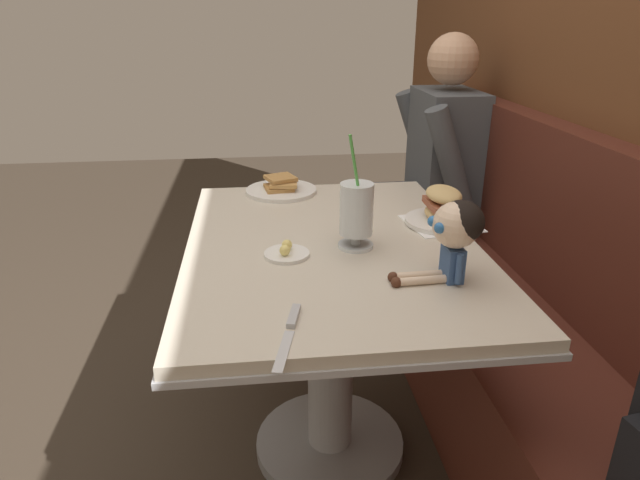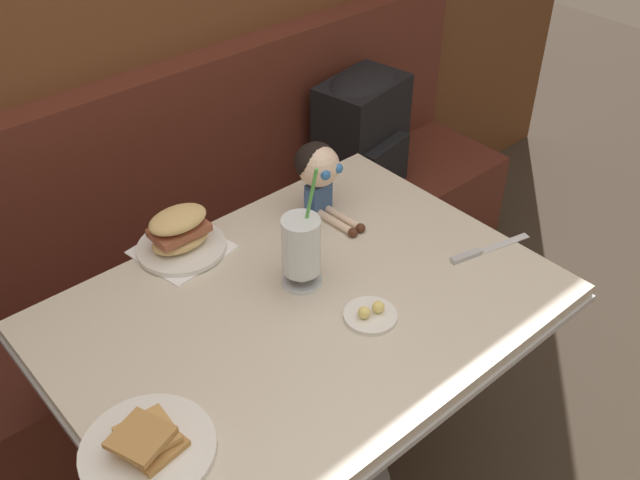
{
  "view_description": "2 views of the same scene",
  "coord_description": "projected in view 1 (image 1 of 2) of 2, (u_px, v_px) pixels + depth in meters",
  "views": [
    {
      "loc": [
        1.41,
        -0.02,
        1.34
      ],
      "look_at": [
        0.04,
        0.14,
        0.77
      ],
      "focal_mm": 31.02,
      "sensor_mm": 36.0,
      "label": 1
    },
    {
      "loc": [
        -0.77,
        -0.75,
        1.85
      ],
      "look_at": [
        0.09,
        0.22,
        0.85
      ],
      "focal_mm": 40.76,
      "sensor_mm": 36.0,
      "label": 2
    }
  ],
  "objects": [
    {
      "name": "seated_doll",
      "position": [
        456.0,
        229.0,
        1.28
      ],
      "size": [
        0.12,
        0.22,
        0.2
      ],
      "color": "#385689",
      "rests_on": "diner_table"
    },
    {
      "name": "toast_plate",
      "position": [
        281.0,
        188.0,
        1.96
      ],
      "size": [
        0.25,
        0.25,
        0.06
      ],
      "color": "white",
      "rests_on": "diner_table"
    },
    {
      "name": "ground_plane",
      "position": [
        275.0,
        452.0,
        1.81
      ],
      "size": [
        8.0,
        8.0,
        0.0
      ],
      "primitive_type": "plane",
      "color": "#382D23"
    },
    {
      "name": "butter_knife",
      "position": [
        291.0,
        325.0,
        1.12
      ],
      "size": [
        0.23,
        0.07,
        0.01
      ],
      "color": "silver",
      "rests_on": "diner_table"
    },
    {
      "name": "diner_table",
      "position": [
        331.0,
        303.0,
        1.62
      ],
      "size": [
        1.11,
        0.81,
        0.74
      ],
      "color": "beige",
      "rests_on": "ground"
    },
    {
      "name": "sandwich_plate",
      "position": [
        442.0,
        210.0,
        1.65
      ],
      "size": [
        0.23,
        0.23,
        0.12
      ],
      "color": "white",
      "rests_on": "diner_table"
    },
    {
      "name": "milkshake_glass",
      "position": [
        356.0,
        212.0,
        1.47
      ],
      "size": [
        0.1,
        0.1,
        0.31
      ],
      "color": "silver",
      "rests_on": "diner_table"
    },
    {
      "name": "butter_saucer",
      "position": [
        287.0,
        253.0,
        1.45
      ],
      "size": [
        0.12,
        0.12,
        0.04
      ],
      "color": "white",
      "rests_on": "diner_table"
    },
    {
      "name": "booth_bench",
      "position": [
        524.0,
        352.0,
        1.77
      ],
      "size": [
        2.6,
        0.48,
        1.0
      ],
      "color": "#512319",
      "rests_on": "ground"
    },
    {
      "name": "diner_patron",
      "position": [
        436.0,
        158.0,
        2.41
      ],
      "size": [
        0.55,
        0.48,
        0.81
      ],
      "color": "#4C5156",
      "rests_on": "booth_bench"
    }
  ]
}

